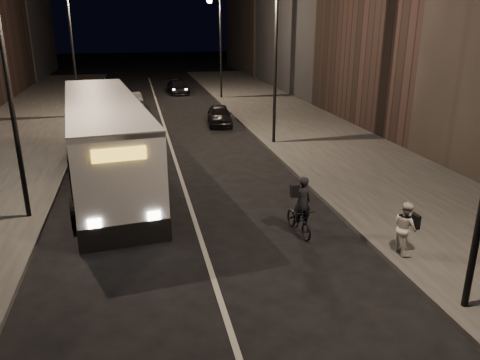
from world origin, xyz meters
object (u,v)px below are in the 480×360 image
city_bus (105,137)px  car_near (219,115)px  streetlight_right_mid (271,45)px  cyclist_on_bicycle (300,215)px  car_mid (131,100)px  streetlight_right_far (217,35)px  pedestrian_woman (405,228)px  car_far (178,87)px  streetlight_left_far (76,39)px  streetlight_left_near (14,61)px

city_bus → car_near: (6.67, 10.13, -1.29)m
streetlight_right_mid → cyclist_on_bicycle: bearing=-100.9°
car_mid → streetlight_right_far: bearing=-167.2°
streetlight_right_mid → pedestrian_woman: bearing=-88.8°
streetlight_right_mid → car_far: streetlight_right_mid is taller
streetlight_right_far → streetlight_left_far: 12.24m
streetlight_left_far → pedestrian_woman: streetlight_left_far is taller
streetlight_left_far → city_bus: streetlight_left_far is taller
streetlight_left_far → pedestrian_woman: (10.93, -23.26, -4.41)m
streetlight_right_far → car_far: (-3.09, 4.18, -4.76)m
cyclist_on_bicycle → pedestrian_woman: size_ratio=1.27×
streetlight_left_far → pedestrian_woman: bearing=-64.8°
streetlight_right_mid → cyclist_on_bicycle: (-2.14, -11.09, -4.69)m
streetlight_left_far → car_far: 13.55m
streetlight_left_near → car_near: (8.93, 13.79, -4.72)m
streetlight_left_far → car_mid: bearing=44.8°
streetlight_right_far → pedestrian_woman: size_ratio=5.15×
city_bus → car_far: bearing=70.8°
city_bus → pedestrian_woman: bearing=-52.8°
cyclist_on_bicycle → car_far: cyclist_on_bicycle is taller
streetlight_right_mid → car_mid: 15.89m
cyclist_on_bicycle → car_far: 31.28m
streetlight_left_near → cyclist_on_bicycle: streetlight_left_near is taller
city_bus → car_mid: city_bus is taller
streetlight_left_far → car_far: streetlight_left_far is taller
pedestrian_woman → car_near: pedestrian_woman is taller
streetlight_left_near → streetlight_left_far: bearing=90.0°
streetlight_left_near → cyclist_on_bicycle: (8.52, -3.09, -4.69)m
cyclist_on_bicycle → streetlight_right_mid: bearing=73.6°
streetlight_left_far → car_mid: 6.60m
streetlight_left_near → car_near: streetlight_left_near is taller
car_near → streetlight_right_far: bearing=86.5°
streetlight_left_near → car_near: 17.09m
car_near → streetlight_left_near: bearing=-116.8°
streetlight_right_far → car_near: size_ratio=2.17×
streetlight_left_far → cyclist_on_bicycle: streetlight_left_far is taller
streetlight_left_near → pedestrian_woman: streetlight_left_near is taller
city_bus → car_mid: bearing=79.7°
streetlight_right_far → car_mid: streetlight_right_far is taller
pedestrian_woman → car_near: bearing=6.8°
car_near → city_bus: bearing=-117.3°
city_bus → pedestrian_woman: (8.67, -8.92, -0.98)m
pedestrian_woman → car_mid: pedestrian_woman is taller
streetlight_right_mid → streetlight_left_near: same height
cyclist_on_bicycle → car_mid: bearing=96.7°
streetlight_left_near → city_bus: (2.26, 3.66, -3.43)m
streetlight_right_far → car_mid: (-7.39, -2.75, -4.72)m
streetlight_right_far → city_bus: size_ratio=0.61×
car_near → car_far: bearing=101.5°
streetlight_right_mid → pedestrian_woman: (0.27, -13.26, -4.41)m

